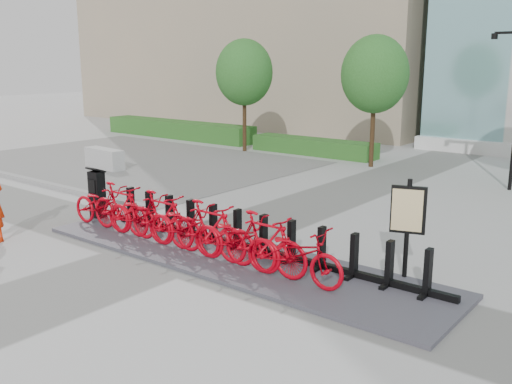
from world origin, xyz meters
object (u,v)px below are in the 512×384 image
Objects in this scene: bike_0 at (102,206)px; kiosk at (97,193)px; map_sign at (408,214)px; jersey_barrier at (104,159)px.

kiosk is (-0.85, 0.50, 0.11)m from bike_0.
map_sign is (8.10, 0.99, 0.58)m from kiosk.
kiosk is 8.18m from map_sign.
bike_0 is at bearing 172.65° from map_sign.
bike_0 is at bearing -36.89° from kiosk.
kiosk is at bearing 59.52° from bike_0.
map_sign is (14.12, -3.76, 0.92)m from jersey_barrier.
kiosk is at bearing 167.97° from map_sign.
map_sign is at bearing 0.54° from kiosk.
kiosk is at bearing -33.26° from jersey_barrier.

